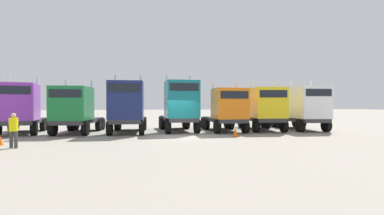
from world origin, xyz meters
TOP-DOWN VIEW (x-y plane):
  - ground at (0.00, 0.00)m, footprint 200.00×200.00m
  - semi_truck_purple at (-11.25, 3.53)m, footprint 3.40×6.04m
  - semi_truck_green at (-7.40, 3.11)m, footprint 3.09×6.08m
  - semi_truck_navy at (-3.62, 2.64)m, footprint 2.82×6.22m
  - semi_truck_teal at (0.39, 3.18)m, footprint 2.77×6.36m
  - semi_truck_orange at (4.03, 2.55)m, footprint 2.59×5.71m
  - semi_truck_yellow at (7.31, 2.69)m, footprint 3.16×6.23m
  - semi_truck_white at (10.78, 2.44)m, footprint 2.82×6.10m
  - visitor_in_hivis at (-8.80, -3.25)m, footprint 0.52×0.52m
  - traffic_cone_near at (3.63, -0.58)m, footprint 0.36×0.36m
  - traffic_cone_mid at (-9.96, -2.09)m, footprint 0.36×0.36m

SIDE VIEW (x-z plane):
  - ground at x=0.00m, z-range 0.00..0.00m
  - traffic_cone_mid at x=-9.96m, z-range 0.00..0.57m
  - traffic_cone_near at x=3.63m, z-range 0.00..0.62m
  - visitor_in_hivis at x=-8.80m, z-range 0.14..1.88m
  - semi_truck_orange at x=4.03m, z-range -0.23..3.77m
  - semi_truck_yellow at x=7.31m, z-range -0.23..3.87m
  - semi_truck_green at x=-7.40m, z-range -0.19..3.84m
  - semi_truck_white at x=10.78m, z-range -0.21..4.00m
  - semi_truck_purple at x=-11.25m, z-range -0.19..4.06m
  - semi_truck_navy at x=-3.62m, z-range -0.24..4.18m
  - semi_truck_teal at x=0.39m, z-range -0.21..4.35m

